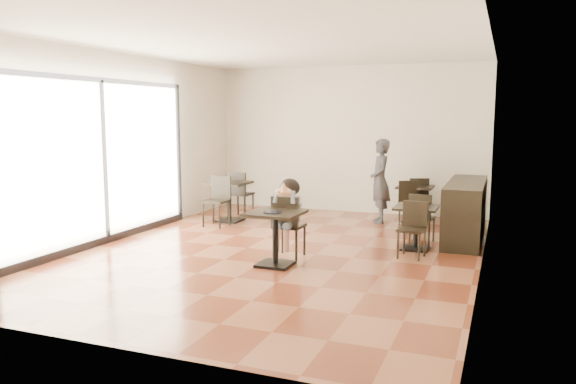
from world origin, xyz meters
The scene contains 23 objects.
floor centered at (0.00, 0.00, 0.00)m, with size 6.00×8.00×0.01m, color brown.
ceiling centered at (0.00, 0.00, 3.20)m, with size 6.00×8.00×0.01m, color white.
wall_back centered at (0.00, 4.00, 1.60)m, with size 6.00×0.01×3.20m, color beige.
wall_front centered at (0.00, -4.00, 1.60)m, with size 6.00×0.01×3.20m, color beige.
wall_left centered at (-3.00, 0.00, 1.60)m, with size 0.01×8.00×3.20m, color beige.
wall_right centered at (3.00, 0.00, 1.60)m, with size 0.01×8.00×3.20m, color beige.
storefront_window centered at (-2.97, -0.50, 1.40)m, with size 0.04×4.50×2.60m, color white.
child_table centered at (0.25, -0.82, 0.39)m, with size 0.74×0.74×0.78m, color black, non-canonical shape.
child_chair centered at (0.25, -0.27, 0.47)m, with size 0.42×0.42×0.94m, color black, non-canonical shape.
child centered at (0.25, -0.27, 0.59)m, with size 0.42×0.59×1.19m, color slate, non-canonical shape.
plate centered at (0.25, -0.92, 0.79)m, with size 0.27×0.27×0.02m, color black.
pizza_slice centered at (0.25, -0.46, 1.03)m, with size 0.28×0.21×0.06m, color #D7BF69, non-canonical shape.
adult_patron centered at (0.95, 2.95, 0.84)m, with size 0.61×0.40×1.67m, color #36353A.
cafe_table_mid centered at (1.97, 0.90, 0.35)m, with size 0.66×0.66×0.70m, color black, non-canonical shape.
cafe_table_left centered at (-1.91, 1.97, 0.40)m, with size 0.76×0.76×0.80m, color black, non-canonical shape.
cafe_table_back centered at (1.60, 3.25, 0.36)m, with size 0.69×0.69×0.73m, color black, non-canonical shape.
chair_mid_a centered at (1.99, 1.45, 0.42)m, with size 0.38×0.38×0.84m, color black, non-canonical shape.
chair_mid_b centered at (1.99, 0.35, 0.42)m, with size 0.38×0.38×0.84m, color black, non-canonical shape.
chair_left_a centered at (-1.91, 2.52, 0.48)m, with size 0.43×0.43×0.96m, color black, non-canonical shape.
chair_left_b centered at (-1.91, 1.42, 0.48)m, with size 0.43×0.43×0.96m, color black, non-canonical shape.
chair_back_a centered at (1.60, 3.50, 0.44)m, with size 0.39×0.39×0.88m, color black, non-canonical shape.
chair_back_b centered at (1.60, 2.70, 0.44)m, with size 0.39×0.39×0.88m, color black, non-canonical shape.
service_counter centered at (2.65, 2.00, 0.50)m, with size 0.60×2.40×1.00m, color black.
Camera 1 is at (3.25, -8.03, 2.14)m, focal length 35.00 mm.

